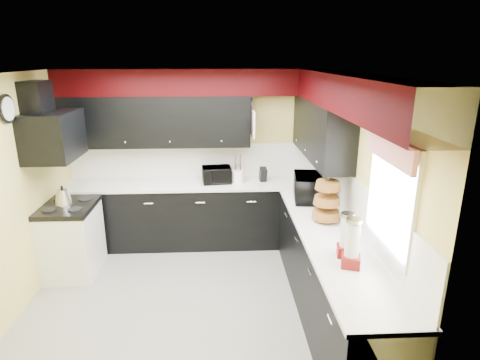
# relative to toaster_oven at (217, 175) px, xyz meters

# --- Properties ---
(ground) EXTENTS (3.60, 3.60, 0.00)m
(ground) POSITION_rel_toaster_oven_xyz_m (-0.33, -1.50, -1.05)
(ground) COLOR gray
(ground) RESTS_ON ground
(wall_back) EXTENTS (3.60, 0.06, 2.50)m
(wall_back) POSITION_rel_toaster_oven_xyz_m (-0.33, 0.30, 0.20)
(wall_back) COLOR #E0C666
(wall_back) RESTS_ON ground
(wall_right) EXTENTS (0.06, 3.60, 2.50)m
(wall_right) POSITION_rel_toaster_oven_xyz_m (1.47, -1.50, 0.20)
(wall_right) COLOR #E0C666
(wall_right) RESTS_ON ground
(wall_left) EXTENTS (0.06, 3.60, 2.50)m
(wall_left) POSITION_rel_toaster_oven_xyz_m (-2.13, -1.50, 0.20)
(wall_left) COLOR #E0C666
(wall_left) RESTS_ON ground
(ceiling) EXTENTS (3.60, 3.60, 0.06)m
(ceiling) POSITION_rel_toaster_oven_xyz_m (-0.33, -1.50, 1.45)
(ceiling) COLOR white
(ceiling) RESTS_ON wall_back
(cab_back) EXTENTS (3.60, 0.60, 0.90)m
(cab_back) POSITION_rel_toaster_oven_xyz_m (-0.33, 0.00, -0.60)
(cab_back) COLOR black
(cab_back) RESTS_ON ground
(cab_right) EXTENTS (0.60, 3.00, 0.90)m
(cab_right) POSITION_rel_toaster_oven_xyz_m (1.17, -1.80, -0.60)
(cab_right) COLOR black
(cab_right) RESTS_ON ground
(counter_back) EXTENTS (3.62, 0.64, 0.04)m
(counter_back) POSITION_rel_toaster_oven_xyz_m (-0.33, 0.00, -0.13)
(counter_back) COLOR white
(counter_back) RESTS_ON cab_back
(counter_right) EXTENTS (0.64, 3.02, 0.04)m
(counter_right) POSITION_rel_toaster_oven_xyz_m (1.17, -1.80, -0.13)
(counter_right) COLOR white
(counter_right) RESTS_ON cab_right
(splash_back) EXTENTS (3.60, 0.02, 0.50)m
(splash_back) POSITION_rel_toaster_oven_xyz_m (-0.33, 0.29, 0.14)
(splash_back) COLOR white
(splash_back) RESTS_ON counter_back
(splash_right) EXTENTS (0.02, 3.60, 0.50)m
(splash_right) POSITION_rel_toaster_oven_xyz_m (1.46, -1.50, 0.14)
(splash_right) COLOR white
(splash_right) RESTS_ON counter_right
(upper_back) EXTENTS (2.60, 0.35, 0.70)m
(upper_back) POSITION_rel_toaster_oven_xyz_m (-0.83, 0.13, 0.75)
(upper_back) COLOR black
(upper_back) RESTS_ON wall_back
(upper_right) EXTENTS (0.35, 1.80, 0.70)m
(upper_right) POSITION_rel_toaster_oven_xyz_m (1.30, -0.60, 0.75)
(upper_right) COLOR black
(upper_right) RESTS_ON wall_right
(soffit_back) EXTENTS (3.60, 0.36, 0.35)m
(soffit_back) POSITION_rel_toaster_oven_xyz_m (-0.33, 0.12, 1.27)
(soffit_back) COLOR black
(soffit_back) RESTS_ON wall_back
(soffit_right) EXTENTS (0.36, 3.24, 0.35)m
(soffit_right) POSITION_rel_toaster_oven_xyz_m (1.29, -1.68, 1.27)
(soffit_right) COLOR black
(soffit_right) RESTS_ON wall_right
(stove) EXTENTS (0.60, 0.75, 0.86)m
(stove) POSITION_rel_toaster_oven_xyz_m (-1.83, -0.75, -0.62)
(stove) COLOR white
(stove) RESTS_ON ground
(cooktop) EXTENTS (0.62, 0.77, 0.06)m
(cooktop) POSITION_rel_toaster_oven_xyz_m (-1.83, -0.75, -0.16)
(cooktop) COLOR black
(cooktop) RESTS_ON stove
(hood) EXTENTS (0.50, 0.78, 0.55)m
(hood) POSITION_rel_toaster_oven_xyz_m (-1.88, -0.75, 0.73)
(hood) COLOR black
(hood) RESTS_ON wall_left
(hood_duct) EXTENTS (0.24, 0.40, 0.40)m
(hood_duct) POSITION_rel_toaster_oven_xyz_m (-2.01, -0.75, 1.15)
(hood_duct) COLOR black
(hood_duct) RESTS_ON wall_left
(window) EXTENTS (0.03, 0.86, 0.96)m
(window) POSITION_rel_toaster_oven_xyz_m (1.46, -2.40, 0.50)
(window) COLOR white
(window) RESTS_ON wall_right
(valance) EXTENTS (0.04, 0.88, 0.20)m
(valance) POSITION_rel_toaster_oven_xyz_m (1.40, -2.40, 0.90)
(valance) COLOR red
(valance) RESTS_ON wall_right
(pan_top) EXTENTS (0.03, 0.22, 0.40)m
(pan_top) POSITION_rel_toaster_oven_xyz_m (0.49, 0.05, 0.95)
(pan_top) COLOR black
(pan_top) RESTS_ON upper_back
(pan_mid) EXTENTS (0.03, 0.28, 0.46)m
(pan_mid) POSITION_rel_toaster_oven_xyz_m (0.49, -0.08, 0.70)
(pan_mid) COLOR black
(pan_mid) RESTS_ON upper_back
(pan_low) EXTENTS (0.03, 0.24, 0.42)m
(pan_low) POSITION_rel_toaster_oven_xyz_m (0.49, 0.18, 0.67)
(pan_low) COLOR black
(pan_low) RESTS_ON upper_back
(cut_board) EXTENTS (0.03, 0.26, 0.35)m
(cut_board) POSITION_rel_toaster_oven_xyz_m (0.50, -0.20, 0.75)
(cut_board) COLOR white
(cut_board) RESTS_ON upper_back
(baskets) EXTENTS (0.27, 0.27, 0.50)m
(baskets) POSITION_rel_toaster_oven_xyz_m (1.19, -1.45, 0.13)
(baskets) COLOR brown
(baskets) RESTS_ON upper_right
(clock) EXTENTS (0.03, 0.30, 0.30)m
(clock) POSITION_rel_toaster_oven_xyz_m (-2.10, -1.25, 1.10)
(clock) COLOR black
(clock) RESTS_ON wall_left
(deco_plate) EXTENTS (0.03, 0.24, 0.24)m
(deco_plate) POSITION_rel_toaster_oven_xyz_m (1.44, -1.85, 1.20)
(deco_plate) COLOR white
(deco_plate) RESTS_ON wall_right
(toaster_oven) EXTENTS (0.43, 0.37, 0.23)m
(toaster_oven) POSITION_rel_toaster_oven_xyz_m (0.00, 0.00, 0.00)
(toaster_oven) COLOR black
(toaster_oven) RESTS_ON counter_back
(microwave) EXTENTS (0.45, 0.61, 0.31)m
(microwave) POSITION_rel_toaster_oven_xyz_m (1.17, -0.76, 0.04)
(microwave) COLOR black
(microwave) RESTS_ON counter_right
(utensil_crock) EXTENTS (0.17, 0.17, 0.18)m
(utensil_crock) POSITION_rel_toaster_oven_xyz_m (0.30, -0.01, -0.02)
(utensil_crock) COLOR white
(utensil_crock) RESTS_ON counter_back
(knife_block) EXTENTS (0.10, 0.14, 0.20)m
(knife_block) POSITION_rel_toaster_oven_xyz_m (0.66, 0.02, -0.01)
(knife_block) COLOR black
(knife_block) RESTS_ON counter_back
(kettle) EXTENTS (0.27, 0.27, 0.19)m
(kettle) POSITION_rel_toaster_oven_xyz_m (-1.88, -0.73, -0.04)
(kettle) COLOR #AAA9AE
(kettle) RESTS_ON cooktop
(dispenser_a) EXTENTS (0.17, 0.17, 0.38)m
(dispenser_a) POSITION_rel_toaster_oven_xyz_m (1.16, -2.25, 0.08)
(dispenser_a) COLOR #60040B
(dispenser_a) RESTS_ON counter_right
(dispenser_b) EXTENTS (0.20, 0.20, 0.42)m
(dispenser_b) POSITION_rel_toaster_oven_xyz_m (1.15, -2.44, 0.10)
(dispenser_b) COLOR #670D01
(dispenser_b) RESTS_ON counter_right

